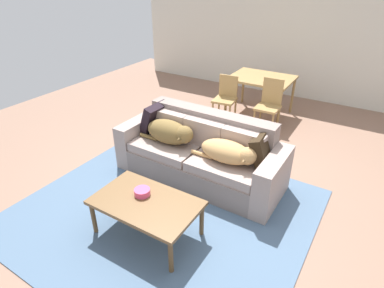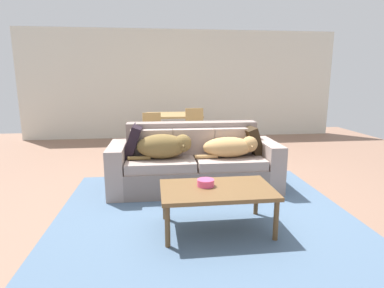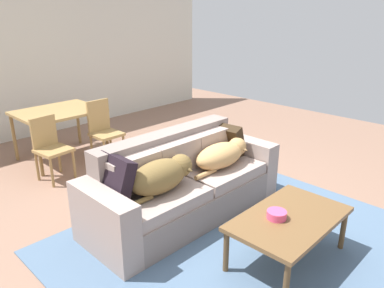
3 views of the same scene
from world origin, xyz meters
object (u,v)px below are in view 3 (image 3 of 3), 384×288
at_px(dog_on_right_cushion, 222,154).
at_px(couch, 182,185).
at_px(throw_pillow_by_left_arm, 114,180).
at_px(dog_on_left_cushion, 162,175).
at_px(throw_pillow_by_right_arm, 228,140).
at_px(dining_table, 58,115).
at_px(dining_chair_near_left, 50,145).
at_px(coffee_table, 289,221).
at_px(bowl_on_coffee_table, 277,215).
at_px(dining_chair_near_right, 103,129).

bearing_deg(dog_on_right_cushion, couch, 162.64).
bearing_deg(couch, throw_pillow_by_left_arm, 176.39).
xyz_separation_m(dog_on_left_cushion, throw_pillow_by_right_arm, (1.24, 0.18, 0.01)).
height_order(throw_pillow_by_right_arm, dining_table, throw_pillow_by_right_arm).
distance_m(dog_on_right_cushion, dining_chair_near_left, 2.35).
bearing_deg(coffee_table, bowl_on_coffee_table, 145.68).
bearing_deg(bowl_on_coffee_table, dining_chair_near_left, 99.62).
height_order(throw_pillow_by_left_arm, coffee_table, throw_pillow_by_left_arm).
bearing_deg(throw_pillow_by_left_arm, bowl_on_coffee_table, -58.09).
relative_size(throw_pillow_by_right_arm, dining_table, 0.34).
height_order(throw_pillow_by_right_arm, dining_chair_near_left, throw_pillow_by_right_arm).
xyz_separation_m(couch, dining_table, (-0.12, 2.53, 0.34)).
bearing_deg(throw_pillow_by_right_arm, bowl_on_coffee_table, -124.81).
relative_size(dog_on_left_cushion, dining_table, 0.72).
bearing_deg(dining_chair_near_left, dog_on_left_cushion, -92.03).
bearing_deg(couch, dog_on_right_cushion, -17.36).
distance_m(dog_on_left_cushion, bowl_on_coffee_table, 1.15).
relative_size(throw_pillow_by_left_arm, throw_pillow_by_right_arm, 1.14).
bearing_deg(throw_pillow_by_left_arm, couch, -4.41).
relative_size(dog_on_left_cushion, bowl_on_coffee_table, 4.84).
xyz_separation_m(couch, dining_chair_near_left, (-0.57, 1.93, 0.12)).
distance_m(dog_on_left_cushion, dining_chair_near_right, 2.20).
relative_size(couch, dog_on_left_cushion, 2.75).
bearing_deg(dining_chair_near_right, dining_chair_near_left, -179.38).
bearing_deg(throw_pillow_by_left_arm, dining_chair_near_right, 59.50).
bearing_deg(bowl_on_coffee_table, throw_pillow_by_left_arm, 121.91).
relative_size(coffee_table, bowl_on_coffee_table, 6.49).
height_order(dog_on_left_cushion, throw_pillow_by_right_arm, throw_pillow_by_right_arm).
bearing_deg(throw_pillow_by_right_arm, couch, -177.19).
relative_size(couch, dining_chair_near_right, 2.49).
xyz_separation_m(coffee_table, dining_chair_near_left, (-0.64, 3.22, 0.07)).
xyz_separation_m(bowl_on_coffee_table, dining_chair_near_left, (-0.53, 3.15, -0.01)).
distance_m(coffee_table, dining_table, 3.83).
bearing_deg(couch, dining_chair_near_right, 82.80).
distance_m(dog_on_left_cushion, dining_chair_near_left, 2.08).
bearing_deg(dining_chair_near_left, coffee_table, -85.35).
relative_size(throw_pillow_by_right_arm, dining_chair_near_right, 0.42).
bearing_deg(dining_table, dining_chair_near_left, -127.15).
height_order(dog_on_right_cushion, dining_chair_near_left, dining_chair_near_left).
bearing_deg(dining_table, couch, -87.36).
height_order(dog_on_left_cushion, dog_on_right_cushion, dog_on_left_cushion).
bearing_deg(dining_table, bowl_on_coffee_table, -88.79).
distance_m(throw_pillow_by_left_arm, coffee_table, 1.65).
bearing_deg(dining_chair_near_right, dining_table, 123.24).
bearing_deg(dog_on_right_cushion, bowl_on_coffee_table, -115.59).
bearing_deg(dog_on_left_cushion, dining_chair_near_left, 95.33).
distance_m(throw_pillow_by_right_arm, dining_table, 2.67).
xyz_separation_m(coffee_table, dining_table, (-0.18, 3.82, 0.28)).
bearing_deg(dining_chair_near_left, dining_chair_near_right, -5.36).
distance_m(couch, bowl_on_coffee_table, 1.23).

